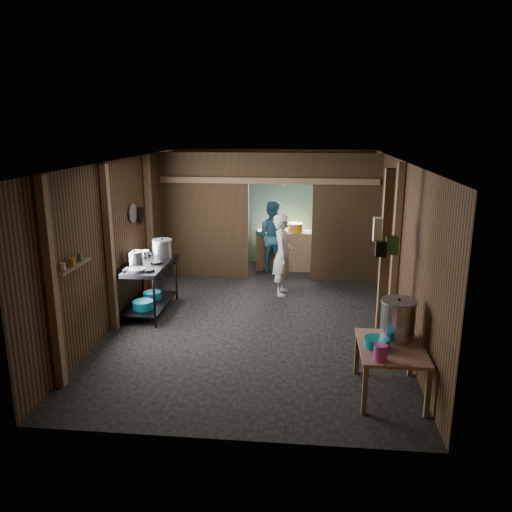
# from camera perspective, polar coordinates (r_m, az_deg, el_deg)

# --- Properties ---
(floor) EXTENTS (4.50, 7.00, 0.00)m
(floor) POSITION_cam_1_polar(r_m,az_deg,el_deg) (8.66, 0.14, -6.72)
(floor) COLOR black
(floor) RESTS_ON ground
(ceiling) EXTENTS (4.50, 7.00, 0.00)m
(ceiling) POSITION_cam_1_polar(r_m,az_deg,el_deg) (8.09, 0.15, 10.70)
(ceiling) COLOR #322F2B
(ceiling) RESTS_ON ground
(wall_back) EXTENTS (4.50, 0.00, 2.60)m
(wall_back) POSITION_cam_1_polar(r_m,az_deg,el_deg) (11.70, 1.86, 5.51)
(wall_back) COLOR #54361E
(wall_back) RESTS_ON ground
(wall_front) EXTENTS (4.50, 0.00, 2.60)m
(wall_front) POSITION_cam_1_polar(r_m,az_deg,el_deg) (4.96, -3.93, -7.38)
(wall_front) COLOR #54361E
(wall_front) RESTS_ON ground
(wall_left) EXTENTS (0.00, 7.00, 2.60)m
(wall_left) POSITION_cam_1_polar(r_m,az_deg,el_deg) (8.79, -14.63, 1.97)
(wall_left) COLOR #54361E
(wall_left) RESTS_ON ground
(wall_right) EXTENTS (0.00, 7.00, 2.60)m
(wall_right) POSITION_cam_1_polar(r_m,az_deg,el_deg) (8.37, 15.67, 1.27)
(wall_right) COLOR #54361E
(wall_right) RESTS_ON ground
(partition_left) EXTENTS (1.85, 0.10, 2.60)m
(partition_left) POSITION_cam_1_polar(r_m,az_deg,el_deg) (10.61, -5.82, 4.50)
(partition_left) COLOR #4B361F
(partition_left) RESTS_ON floor
(partition_right) EXTENTS (1.35, 0.10, 2.60)m
(partition_right) POSITION_cam_1_polar(r_m,az_deg,el_deg) (10.42, 10.04, 4.16)
(partition_right) COLOR #4B361F
(partition_right) RESTS_ON floor
(partition_header) EXTENTS (1.30, 0.10, 0.60)m
(partition_header) POSITION_cam_1_polar(r_m,az_deg,el_deg) (10.28, 2.79, 9.85)
(partition_header) COLOR #4B361F
(partition_header) RESTS_ON wall_back
(turquoise_panel) EXTENTS (4.40, 0.06, 2.50)m
(turquoise_panel) POSITION_cam_1_polar(r_m,az_deg,el_deg) (11.65, 1.84, 5.22)
(turquoise_panel) COLOR #66ABAD
(turquoise_panel) RESTS_ON wall_back
(back_counter) EXTENTS (1.20, 0.50, 0.85)m
(back_counter) POSITION_cam_1_polar(r_m,az_deg,el_deg) (11.32, 3.14, 0.67)
(back_counter) COLOR #936B48
(back_counter) RESTS_ON floor
(wall_clock) EXTENTS (0.20, 0.03, 0.20)m
(wall_clock) POSITION_cam_1_polar(r_m,az_deg,el_deg) (11.51, 3.10, 8.36)
(wall_clock) COLOR silver
(wall_clock) RESTS_ON wall_back
(post_left_a) EXTENTS (0.10, 0.12, 2.60)m
(post_left_a) POSITION_cam_1_polar(r_m,az_deg,el_deg) (6.47, -21.95, -3.14)
(post_left_a) COLOR #936B48
(post_left_a) RESTS_ON floor
(post_left_b) EXTENTS (0.10, 0.12, 2.60)m
(post_left_b) POSITION_cam_1_polar(r_m,az_deg,el_deg) (8.04, -16.11, 0.70)
(post_left_b) COLOR #936B48
(post_left_b) RESTS_ON floor
(post_left_c) EXTENTS (0.10, 0.12, 2.60)m
(post_left_c) POSITION_cam_1_polar(r_m,az_deg,el_deg) (9.87, -11.86, 3.50)
(post_left_c) COLOR #936B48
(post_left_c) RESTS_ON floor
(post_right) EXTENTS (0.10, 0.12, 2.60)m
(post_right) POSITION_cam_1_polar(r_m,az_deg,el_deg) (8.16, 15.41, 0.96)
(post_right) COLOR #936B48
(post_right) RESTS_ON floor
(post_free) EXTENTS (0.12, 0.12, 2.60)m
(post_free) POSITION_cam_1_polar(r_m,az_deg,el_deg) (7.06, 14.18, -1.06)
(post_free) COLOR #936B48
(post_free) RESTS_ON floor
(cross_beam) EXTENTS (4.40, 0.12, 0.12)m
(cross_beam) POSITION_cam_1_polar(r_m,az_deg,el_deg) (10.27, 1.35, 8.46)
(cross_beam) COLOR #936B48
(cross_beam) RESTS_ON wall_left
(pan_lid_big) EXTENTS (0.03, 0.34, 0.34)m
(pan_lid_big) POSITION_cam_1_polar(r_m,az_deg,el_deg) (9.08, -13.67, 4.68)
(pan_lid_big) COLOR gray
(pan_lid_big) RESTS_ON wall_left
(pan_lid_small) EXTENTS (0.03, 0.30, 0.30)m
(pan_lid_small) POSITION_cam_1_polar(r_m,az_deg,el_deg) (9.47, -12.84, 4.51)
(pan_lid_small) COLOR black
(pan_lid_small) RESTS_ON wall_left
(wall_shelf) EXTENTS (0.14, 0.80, 0.03)m
(wall_shelf) POSITION_cam_1_polar(r_m,az_deg,el_deg) (6.85, -19.91, -1.11)
(wall_shelf) COLOR #936B48
(wall_shelf) RESTS_ON wall_left
(jar_white) EXTENTS (0.07, 0.07, 0.10)m
(jar_white) POSITION_cam_1_polar(r_m,az_deg,el_deg) (6.62, -20.87, -1.15)
(jar_white) COLOR silver
(jar_white) RESTS_ON wall_shelf
(jar_yellow) EXTENTS (0.08, 0.08, 0.10)m
(jar_yellow) POSITION_cam_1_polar(r_m,az_deg,el_deg) (6.84, -19.95, -0.58)
(jar_yellow) COLOR orange
(jar_yellow) RESTS_ON wall_shelf
(jar_green) EXTENTS (0.06, 0.06, 0.10)m
(jar_green) POSITION_cam_1_polar(r_m,az_deg,el_deg) (7.03, -19.19, -0.12)
(jar_green) COLOR #326A36
(jar_green) RESTS_ON wall_shelf
(bag_white) EXTENTS (0.22, 0.15, 0.32)m
(bag_white) POSITION_cam_1_polar(r_m,az_deg,el_deg) (7.02, 13.92, 2.90)
(bag_white) COLOR silver
(bag_white) RESTS_ON post_free
(bag_green) EXTENTS (0.16, 0.12, 0.24)m
(bag_green) POSITION_cam_1_polar(r_m,az_deg,el_deg) (6.94, 14.97, 1.17)
(bag_green) COLOR #326A36
(bag_green) RESTS_ON post_free
(bag_black) EXTENTS (0.14, 0.10, 0.20)m
(bag_black) POSITION_cam_1_polar(r_m,az_deg,el_deg) (6.91, 13.82, 0.77)
(bag_black) COLOR black
(bag_black) RESTS_ON post_free
(gas_range) EXTENTS (0.76, 1.48, 0.87)m
(gas_range) POSITION_cam_1_polar(r_m,az_deg,el_deg) (8.89, -12.03, -3.50)
(gas_range) COLOR black
(gas_range) RESTS_ON floor
(prep_table) EXTENTS (0.76, 1.04, 0.61)m
(prep_table) POSITION_cam_1_polar(r_m,az_deg,el_deg) (6.41, 14.78, -12.26)
(prep_table) COLOR tan
(prep_table) RESTS_ON floor
(stove_pot_large) EXTENTS (0.43, 0.43, 0.34)m
(stove_pot_large) POSITION_cam_1_polar(r_m,az_deg,el_deg) (9.04, -10.46, 0.77)
(stove_pot_large) COLOR silver
(stove_pot_large) RESTS_ON gas_range
(stove_pot_med) EXTENTS (0.32, 0.32, 0.24)m
(stove_pot_med) POSITION_cam_1_polar(r_m,az_deg,el_deg) (8.71, -13.46, -0.26)
(stove_pot_med) COLOR silver
(stove_pot_med) RESTS_ON gas_range
(stove_saucepan) EXTENTS (0.22, 0.22, 0.11)m
(stove_saucepan) POSITION_cam_1_polar(r_m,az_deg,el_deg) (9.20, -12.39, 0.28)
(stove_saucepan) COLOR silver
(stove_saucepan) RESTS_ON gas_range
(frying_pan) EXTENTS (0.41, 0.56, 0.07)m
(frying_pan) POSITION_cam_1_polar(r_m,az_deg,el_deg) (8.31, -13.21, -1.52)
(frying_pan) COLOR gray
(frying_pan) RESTS_ON gas_range
(blue_tub_front) EXTENTS (0.34, 0.34, 0.14)m
(blue_tub_front) POSITION_cam_1_polar(r_m,az_deg,el_deg) (8.68, -12.58, -5.37)
(blue_tub_front) COLOR #0F83A0
(blue_tub_front) RESTS_ON gas_range
(blue_tub_back) EXTENTS (0.31, 0.31, 0.12)m
(blue_tub_back) POSITION_cam_1_polar(r_m,az_deg,el_deg) (9.14, -11.58, -4.33)
(blue_tub_back) COLOR #0F83A0
(blue_tub_back) RESTS_ON gas_range
(stock_pot) EXTENTS (0.47, 0.47, 0.51)m
(stock_pot) POSITION_cam_1_polar(r_m,az_deg,el_deg) (6.44, 15.62, -6.94)
(stock_pot) COLOR silver
(stock_pot) RESTS_ON prep_table
(wash_basin) EXTENTS (0.33, 0.33, 0.11)m
(wash_basin) POSITION_cam_1_polar(r_m,az_deg,el_deg) (6.21, 13.41, -9.39)
(wash_basin) COLOR #0F83A0
(wash_basin) RESTS_ON prep_table
(pink_bucket) EXTENTS (0.18, 0.18, 0.18)m
(pink_bucket) POSITION_cam_1_polar(r_m,az_deg,el_deg) (5.87, 13.81, -10.47)
(pink_bucket) COLOR #CF3F99
(pink_bucket) RESTS_ON prep_table
(knife) EXTENTS (0.30, 0.05, 0.01)m
(knife) POSITION_cam_1_polar(r_m,az_deg,el_deg) (5.81, 15.59, -11.80)
(knife) COLOR silver
(knife) RESTS_ON prep_table
(yellow_tub) EXTENTS (0.34, 0.34, 0.19)m
(yellow_tub) POSITION_cam_1_polar(r_m,az_deg,el_deg) (11.20, 4.41, 3.22)
(yellow_tub) COLOR orange
(yellow_tub) RESTS_ON back_counter
(cook) EXTENTS (0.39, 0.58, 1.54)m
(cook) POSITION_cam_1_polar(r_m,az_deg,el_deg) (9.53, 3.01, 0.14)
(cook) COLOR silver
(cook) RESTS_ON floor
(worker_back) EXTENTS (0.83, 0.68, 1.57)m
(worker_back) POSITION_cam_1_polar(r_m,az_deg,el_deg) (11.05, 1.76, 2.24)
(worker_back) COLOR #2D5F7C
(worker_back) RESTS_ON floor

